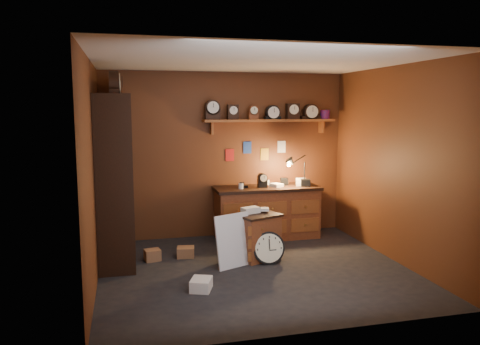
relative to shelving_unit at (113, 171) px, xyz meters
name	(u,v)px	position (x,y,z in m)	size (l,w,h in m)	color
floor	(255,270)	(1.79, -0.98, -1.25)	(4.00, 4.00, 0.00)	black
room_shell	(257,139)	(1.84, -0.87, 0.47)	(4.02, 3.62, 2.71)	#5D2F16
shelving_unit	(113,171)	(0.00, 0.00, 0.00)	(0.47, 1.60, 2.58)	black
workbench	(267,209)	(2.40, 0.49, -0.78)	(1.72, 0.66, 1.36)	brown
low_cabinet	(257,234)	(1.95, -0.52, -0.90)	(0.71, 0.66, 0.74)	brown
big_round_clock	(269,248)	(2.04, -0.77, -1.03)	(0.45, 0.16, 0.45)	black
white_panel	(234,266)	(1.55, -0.76, -1.25)	(0.55, 0.02, 0.73)	silver
mini_fridge	(246,225)	(2.02, 0.41, -1.00)	(0.62, 0.65, 0.51)	silver
floor_box_a	(186,252)	(0.97, -0.22, -1.18)	(0.24, 0.20, 0.15)	#92613F
floor_box_b	(201,284)	(0.99, -1.49, -1.18)	(0.23, 0.28, 0.14)	white
floor_box_c	(152,255)	(0.50, -0.26, -1.17)	(0.21, 0.18, 0.16)	#92613F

